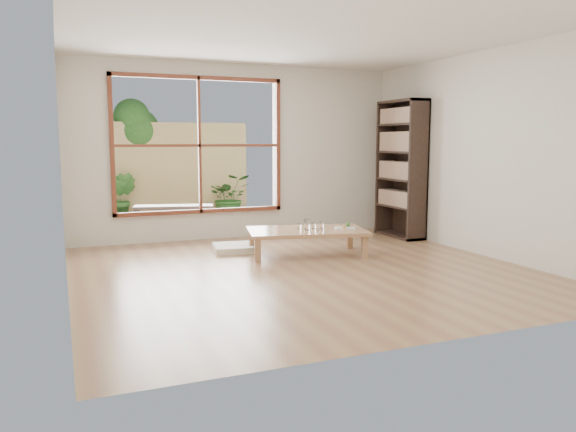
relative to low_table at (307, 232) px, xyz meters
name	(u,v)px	position (x,y,z in m)	size (l,w,h in m)	color
ground	(303,270)	(-0.41, -0.81, -0.29)	(5.00, 5.00, 0.00)	#9F7B4F
low_table	(307,232)	(0.00, 0.00, 0.00)	(1.65, 1.16, 0.33)	tan
floor_cushion	(235,248)	(-0.79, 0.59, -0.25)	(0.57, 0.57, 0.08)	white
bookshelf	(401,169)	(1.91, 0.74, 0.75)	(0.33, 0.93, 2.08)	#32221C
glass_tall	(307,224)	(-0.01, -0.03, 0.11)	(0.08, 0.08, 0.14)	silver
glass_mid	(321,225)	(0.22, 0.02, 0.08)	(0.06, 0.06, 0.09)	silver
glass_short	(314,225)	(0.12, 0.03, 0.08)	(0.06, 0.06, 0.08)	silver
glass_small	(299,226)	(-0.07, 0.09, 0.07)	(0.06, 0.06, 0.07)	silver
food_tray	(345,227)	(0.49, -0.14, 0.06)	(0.31, 0.27, 0.08)	white
deck	(185,229)	(-1.01, 2.75, -0.29)	(2.80, 2.00, 0.05)	#3D352C
garden_bench	(174,209)	(-1.22, 2.57, 0.08)	(1.31, 0.67, 0.40)	#32221C
bamboo_fence	(173,172)	(-1.01, 3.75, 0.61)	(2.80, 0.06, 1.80)	tan
shrub_right	(230,197)	(-0.05, 3.34, 0.16)	(0.76, 0.66, 0.84)	#325D22
shrub_left	(121,199)	(-1.96, 3.47, 0.19)	(0.50, 0.40, 0.91)	#325D22
garden_tree	(131,132)	(-1.68, 4.05, 1.34)	(1.04, 0.85, 2.22)	#4C3D2D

